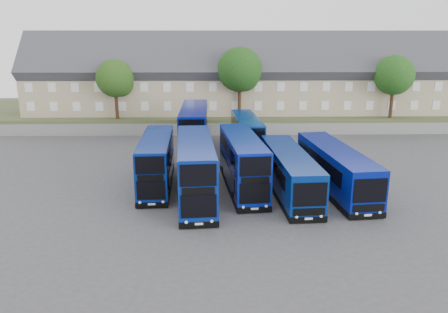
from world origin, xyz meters
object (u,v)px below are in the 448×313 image
at_px(dd_front_mid, 196,170).
at_px(coach_east_a, 289,173).
at_px(dd_front_left, 157,163).
at_px(tree_west, 116,80).
at_px(tree_mid, 241,71).
at_px(tree_east, 395,77).
at_px(tree_far, 417,70).

distance_m(dd_front_mid, coach_east_a, 7.67).
bearing_deg(dd_front_left, tree_west, 107.36).
height_order(tree_west, tree_mid, tree_mid).
distance_m(tree_mid, tree_east, 20.02).
bearing_deg(tree_mid, tree_east, -1.43).
xyz_separation_m(dd_front_left, tree_east, (28.38, 21.06, 5.31)).
distance_m(dd_front_left, tree_east, 35.74).
relative_size(coach_east_a, tree_far, 1.47).
relative_size(tree_east, tree_far, 0.94).
distance_m(dd_front_left, dd_front_mid, 4.60).
bearing_deg(coach_east_a, dd_front_mid, -174.87).
xyz_separation_m(dd_front_mid, tree_west, (-11.06, 24.10, 4.74)).
relative_size(tree_mid, tree_east, 1.12).
xyz_separation_m(dd_front_left, dd_front_mid, (3.44, -3.04, 0.23)).
relative_size(dd_front_left, coach_east_a, 0.84).
bearing_deg(tree_east, tree_mid, 178.57).
height_order(dd_front_mid, tree_mid, tree_mid).
height_order(dd_front_left, tree_east, tree_east).
xyz_separation_m(dd_front_mid, tree_mid, (4.94, 24.60, 5.76)).
relative_size(coach_east_a, tree_west, 1.67).
height_order(dd_front_left, tree_mid, tree_mid).
distance_m(dd_front_mid, tree_mid, 25.74).
bearing_deg(tree_mid, tree_far, 14.04).
height_order(dd_front_left, dd_front_mid, dd_front_mid).
bearing_deg(dd_front_left, dd_front_mid, -43.96).
bearing_deg(tree_mid, tree_west, -178.21).
relative_size(dd_front_mid, coach_east_a, 0.94).
height_order(dd_front_mid, coach_east_a, dd_front_mid).
xyz_separation_m(dd_front_left, tree_west, (-7.62, 21.06, 4.97)).
height_order(coach_east_a, tree_far, tree_far).
distance_m(dd_front_mid, tree_far, 44.21).
bearing_deg(tree_west, dd_front_mid, -65.36).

